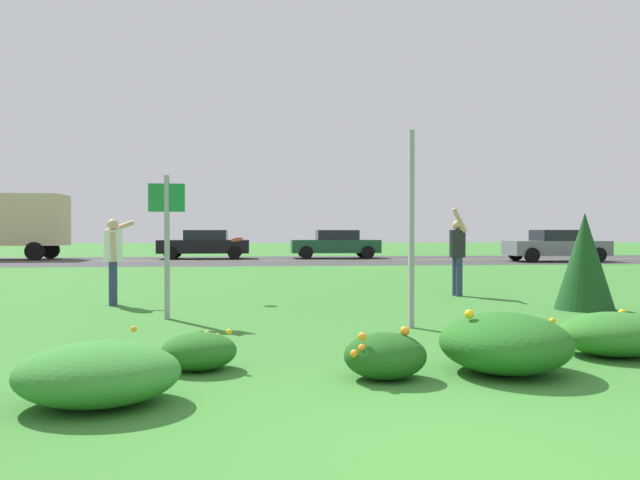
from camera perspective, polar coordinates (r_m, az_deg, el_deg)
ground_plane at (r=16.61m, az=-0.90°, el=-3.95°), size 120.00×120.00×0.00m
highway_strip at (r=29.51m, az=-2.87°, el=-1.88°), size 120.00×9.60×0.01m
highway_center_stripe at (r=29.51m, az=-2.87°, el=-1.87°), size 120.00×0.16×0.00m
daylily_clump_mid_right at (r=7.59m, az=25.48°, el=-7.82°), size 1.20×0.98×0.50m
daylily_clump_front_right at (r=6.32m, az=16.66°, el=-9.05°), size 1.26×1.30×0.63m
daylily_clump_near_camera at (r=6.31m, az=-11.09°, el=-10.01°), size 0.75×0.67×0.40m
daylily_clump_mid_left at (r=5.85m, az=6.01°, el=-10.54°), size 0.77×0.66×0.49m
daylily_clump_mid_center at (r=5.29m, az=-19.73°, el=-11.49°), size 1.28×1.09×0.54m
sign_post_near_path at (r=9.95m, az=-13.92°, el=0.78°), size 0.56×0.10×2.25m
sign_post_by_roadside at (r=8.87m, az=8.39°, el=1.00°), size 0.07×0.10×2.80m
evergreen_shrub_side at (r=11.81m, az=23.17°, el=-1.79°), size 1.02×1.02×1.70m
person_thrower_white_shirt at (r=12.10m, az=-18.50°, el=-1.20°), size 0.55×0.54×1.60m
person_catcher_dark_shirt at (r=13.46m, az=12.52°, el=-0.93°), size 0.37×0.52×1.87m
frisbee_red at (r=12.24m, az=-7.64°, el=0.03°), size 0.24×0.24×0.11m
car_gray_leftmost at (r=30.46m, az=20.95°, el=-0.46°), size 4.50×2.00×1.45m
car_dark_green_center_left at (r=31.84m, az=1.44°, el=-0.36°), size 4.50×2.00×1.45m
car_black_center_right at (r=31.74m, az=-10.58°, el=-0.38°), size 4.50×2.00×1.45m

